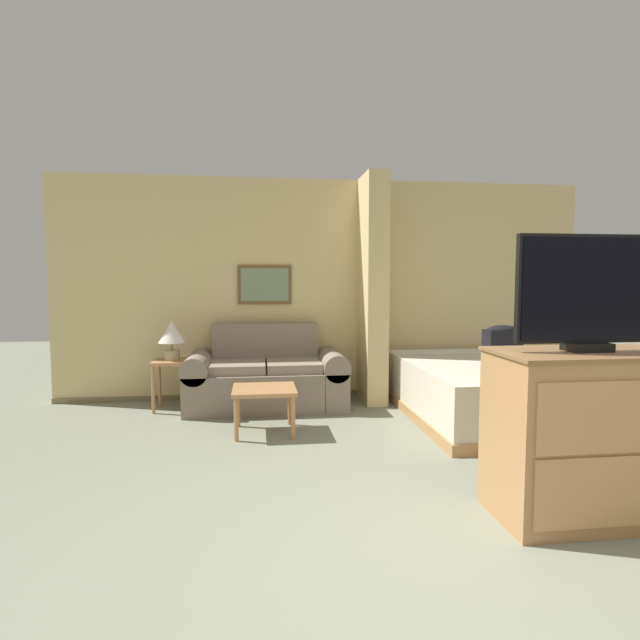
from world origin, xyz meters
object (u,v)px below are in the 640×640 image
Objects in this scene: backpack at (502,347)px; couch at (266,377)px; tv at (590,293)px; bed at (488,389)px; coffee_table at (264,394)px; table_lamp at (172,335)px; tv_dresser at (584,435)px.

couch is at bearing 152.63° from backpack.
couch is 1.98× the size of tv.
coffee_table is at bearing -173.42° from bed.
table_lamp is at bearing 167.58° from bed.
tv_dresser reaches higher than backpack.
table_lamp is 3.39m from bed.
bed is 0.66m from backpack.
tv_dresser is (2.83, -2.87, -0.32)m from table_lamp.
tv_dresser is at bearing -101.70° from bed.
bed is (2.26, -0.71, -0.04)m from couch.
table_lamp is at bearing 134.53° from tv_dresser.
tv is 2.43m from bed.
tv is at bearing -102.22° from backpack.
coffee_table is 2.31m from bed.
coffee_table is 1.46m from table_lamp.
tv_dresser reaches higher than table_lamp.
tv_dresser is 2.21m from bed.
tv_dresser reaches higher than coffee_table.
table_lamp is at bearing 160.34° from backpack.
coffee_table is 0.55× the size of tv_dresser.
tv reaches higher than tv_dresser.
coffee_table is at bearing 175.90° from backpack.
table_lamp reaches higher than bed.
tv is at bearing 90.00° from tv_dresser.
table_lamp is 0.20× the size of bed.
tv_dresser is 2.49× the size of backpack.
couch is 3.39m from tv_dresser.
couch is 1.13m from table_lamp.
backpack is (2.19, -1.13, 0.46)m from couch.
coffee_table is at bearing 134.33° from tv_dresser.
backpack is at bearing 77.78° from tv_dresser.
tv is (1.81, -2.86, 1.01)m from couch.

